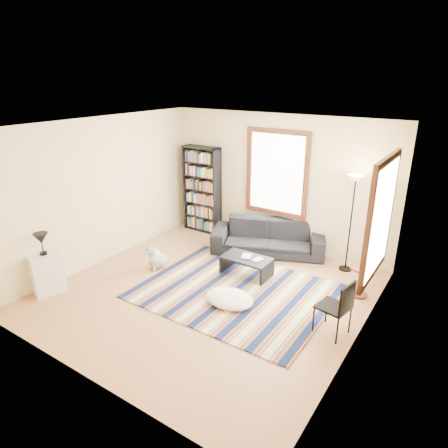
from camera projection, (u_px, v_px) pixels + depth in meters
The scene contains 21 objects.
floor at pixel (208, 295), 6.89m from camera, with size 5.00×5.00×0.10m, color #9D6848.
ceiling at pixel (205, 123), 5.86m from camera, with size 5.00×5.00×0.10m, color white.
wall_back at pixel (278, 182), 8.36m from camera, with size 5.00×0.10×2.80m, color beige.
wall_front at pixel (71, 280), 4.39m from camera, with size 5.00×0.10×2.80m, color beige.
wall_left at pixel (100, 191), 7.69m from camera, with size 0.10×5.00×2.80m, color beige.
wall_right at pixel (370, 253), 5.06m from camera, with size 0.10×5.00×2.80m, color beige.
window_back at pixel (277, 173), 8.23m from camera, with size 1.20×0.06×1.60m, color white.
window_right at pixel (381, 219), 5.65m from camera, with size 0.06×1.20×1.60m, color white.
rug at pixel (235, 291), 6.89m from camera, with size 3.16×2.53×0.02m, color #0B193B.
sofa at pixel (268, 237), 8.31m from camera, with size 0.90×2.30×0.67m, color black.
bookshelf at pixel (202, 190), 9.27m from camera, with size 0.90×0.30×2.00m, color black.
coffee_table at pixel (247, 266), 7.40m from camera, with size 0.90×0.50×0.36m, color black.
book_a at pixel (242, 256), 7.38m from camera, with size 0.23×0.17×0.02m, color beige.
book_b at pixel (255, 258), 7.29m from camera, with size 0.14×0.20×0.01m, color beige.
floor_cushion at pixel (230, 298), 6.49m from camera, with size 0.82×0.61×0.20m, color white.
floor_lamp at pixel (350, 224), 7.34m from camera, with size 0.30×0.30×1.86m, color black, non-canonical shape.
side_table at pixel (361, 281), 6.67m from camera, with size 0.40×0.40×0.54m, color #491A12.
folding_chair at pixel (333, 307), 5.66m from camera, with size 0.42×0.40×0.86m, color black.
white_cabinet at pixel (47, 273), 6.78m from camera, with size 0.38×0.50×0.70m, color silver.
table_lamp at pixel (42, 244), 6.59m from camera, with size 0.24×0.24×0.38m, color black, non-canonical shape.
dog at pixel (158, 255), 7.67m from camera, with size 0.37×0.51×0.51m, color #B7B7B7, non-canonical shape.
Camera 1 is at (3.55, -4.85, 3.54)m, focal length 32.00 mm.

